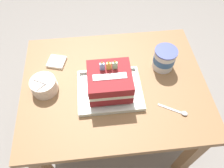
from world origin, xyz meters
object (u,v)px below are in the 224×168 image
serving_spoon_near_tray (180,112)px  napkin_pile (57,62)px  birthday_cake (110,82)px  ice_cream_tub (164,59)px  foil_tray (110,91)px  bowl_stack (44,86)px

serving_spoon_near_tray → napkin_pile: bearing=147.7°
birthday_cake → ice_cream_tub: (0.30, 0.14, -0.02)m
foil_tray → ice_cream_tub: 0.34m
foil_tray → napkin_pile: (-0.27, 0.22, 0.00)m
foil_tray → ice_cream_tub: ice_cream_tub is taller
foil_tray → serving_spoon_near_tray: bearing=-25.7°
foil_tray → bowl_stack: 0.33m
bowl_stack → ice_cream_tub: size_ratio=1.09×
birthday_cake → napkin_pile: size_ratio=1.82×
birthday_cake → ice_cream_tub: bearing=24.0°
bowl_stack → serving_spoon_near_tray: (0.65, -0.20, -0.03)m
foil_tray → serving_spoon_near_tray: (0.32, -0.15, -0.00)m
foil_tray → birthday_cake: bearing=90.0°
foil_tray → napkin_pile: size_ratio=2.82×
foil_tray → ice_cream_tub: (0.30, 0.14, 0.05)m
bowl_stack → ice_cream_tub: ice_cream_tub is taller
birthday_cake → ice_cream_tub: 0.33m
bowl_stack → ice_cream_tub: bearing=8.2°
foil_tray → birthday_cake: size_ratio=1.56×
birthday_cake → bowl_stack: 0.33m
birthday_cake → serving_spoon_near_tray: size_ratio=1.54×
ice_cream_tub → napkin_pile: bearing=171.6°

